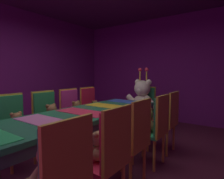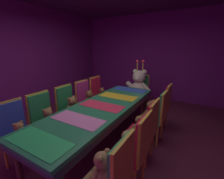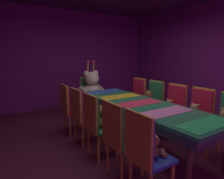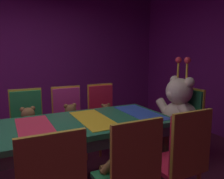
{
  "view_description": "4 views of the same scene",
  "coord_description": "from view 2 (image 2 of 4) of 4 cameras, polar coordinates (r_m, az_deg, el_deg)",
  "views": [
    {
      "loc": [
        1.81,
        -1.81,
        1.26
      ],
      "look_at": [
        -0.2,
        0.96,
        0.98
      ],
      "focal_mm": 29.93,
      "sensor_mm": 36.0,
      "label": 1
    },
    {
      "loc": [
        1.38,
        -2.03,
        1.7
      ],
      "look_at": [
        -0.22,
        0.73,
        0.83
      ],
      "focal_mm": 24.4,
      "sensor_mm": 36.0,
      "label": 2
    },
    {
      "loc": [
        -2.12,
        -2.47,
        1.55
      ],
      "look_at": [
        -0.05,
        0.8,
        0.85
      ],
      "focal_mm": 31.8,
      "sensor_mm": 36.0,
      "label": 3
    },
    {
      "loc": [
        2.13,
        -0.24,
        1.43
      ],
      "look_at": [
        -0.19,
        0.92,
        1.02
      ],
      "focal_mm": 35.4,
      "sensor_mm": 36.0,
      "label": 4
    }
  ],
  "objects": [
    {
      "name": "chair_right_3",
      "position": [
        2.86,
        17.22,
        -8.13
      ],
      "size": [
        0.42,
        0.41,
        0.98
      ],
      "rotation": [
        0.0,
        0.0,
        3.14
      ],
      "color": "#268C4C",
      "rests_on": "ground_plane"
    },
    {
      "name": "teddy_left_3",
      "position": [
        3.49,
        -8.33,
        -3.34
      ],
      "size": [
        0.26,
        0.33,
        0.32
      ],
      "color": "brown",
      "rests_on": "chair_left_3"
    },
    {
      "name": "teddy_left_2",
      "position": [
        3.11,
        -14.52,
        -5.93
      ],
      "size": [
        0.27,
        0.35,
        0.33
      ],
      "color": "olive",
      "rests_on": "chair_left_2"
    },
    {
      "name": "banquet_table",
      "position": [
        2.67,
        -3.8,
        -7.79
      ],
      "size": [
        0.9,
        2.82,
        0.75
      ],
      "color": "#26724C",
      "rests_on": "ground_plane"
    },
    {
      "name": "chair_right_4",
      "position": [
        3.35,
        18.97,
        -4.77
      ],
      "size": [
        0.42,
        0.41,
        0.98
      ],
      "rotation": [
        0.0,
        0.0,
        3.14
      ],
      "color": "red",
      "rests_on": "ground_plane"
    },
    {
      "name": "chair_left_4",
      "position": [
        3.99,
        -5.43,
        -0.78
      ],
      "size": [
        0.42,
        0.41,
        0.98
      ],
      "color": "red",
      "rests_on": "ground_plane"
    },
    {
      "name": "throne_chair",
      "position": [
        4.36,
        10.63,
        0.4
      ],
      "size": [
        0.41,
        0.42,
        0.98
      ],
      "rotation": [
        0.0,
        0.0,
        -1.57
      ],
      "color": "#268C4C",
      "rests_on": "ground_plane"
    },
    {
      "name": "chair_left_3",
      "position": [
        3.57,
        -10.17,
        -2.9
      ],
      "size": [
        0.42,
        0.41,
        0.98
      ],
      "color": "#CC338C",
      "rests_on": "ground_plane"
    },
    {
      "name": "wall_left",
      "position": [
        4.47,
        -33.3,
        9.02
      ],
      "size": [
        0.12,
        6.4,
        2.8
      ],
      "primitive_type": "cube",
      "color": "#721E72",
      "rests_on": "ground_plane"
    },
    {
      "name": "ground_plane",
      "position": [
        2.99,
        -3.57,
        -19.44
      ],
      "size": [
        7.9,
        7.9,
        0.0
      ],
      "primitive_type": "plane",
      "color": "#591E33"
    },
    {
      "name": "teddy_right_3",
      "position": [
        2.89,
        14.37,
        -7.58
      ],
      "size": [
        0.27,
        0.35,
        0.33
      ],
      "rotation": [
        0.0,
        0.0,
        3.14
      ],
      "color": "brown",
      "rests_on": "chair_right_3"
    },
    {
      "name": "teddy_left_1",
      "position": [
        2.77,
        -22.66,
        -9.7
      ],
      "size": [
        0.24,
        0.31,
        0.29
      ],
      "color": "olive",
      "rests_on": "chair_left_1"
    },
    {
      "name": "teddy_right_2",
      "position": [
        2.41,
        10.1,
        -12.9
      ],
      "size": [
        0.22,
        0.28,
        0.26
      ],
      "rotation": [
        0.0,
        0.0,
        3.14
      ],
      "color": "olive",
      "rests_on": "chair_right_2"
    },
    {
      "name": "chair_left_1",
      "position": [
        2.88,
        -24.47,
        -8.7
      ],
      "size": [
        0.42,
        0.41,
        0.98
      ],
      "color": "#268C4C",
      "rests_on": "ground_plane"
    },
    {
      "name": "teddy_left_0",
      "position": [
        2.55,
        -31.22,
        -13.41
      ],
      "size": [
        0.21,
        0.27,
        0.26
      ],
      "color": "olive",
      "rests_on": "chair_left_0"
    },
    {
      "name": "chair_left_2",
      "position": [
        3.21,
        -16.41,
        -5.45
      ],
      "size": [
        0.42,
        0.41,
        0.98
      ],
      "color": "#268C4C",
      "rests_on": "ground_plane"
    },
    {
      "name": "wall_back",
      "position": [
        5.41,
        15.61,
        11.63
      ],
      "size": [
        5.2,
        0.12,
        2.8
      ],
      "primitive_type": "cube",
      "color": "#721E72",
      "rests_on": "ground_plane"
    },
    {
      "name": "chair_right_0",
      "position": [
        1.57,
        1.34,
        -29.4
      ],
      "size": [
        0.42,
        0.41,
        0.98
      ],
      "rotation": [
        0.0,
        0.0,
        3.14
      ],
      "color": "#268C4C",
      "rests_on": "ground_plane"
    },
    {
      "name": "teddy_left_4",
      "position": [
        3.92,
        -3.73,
        -1.45
      ],
      "size": [
        0.21,
        0.27,
        0.26
      ],
      "color": "brown",
      "rests_on": "chair_left_4"
    },
    {
      "name": "chair_right_2",
      "position": [
        2.36,
        13.45,
        -13.05
      ],
      "size": [
        0.42,
        0.41,
        0.98
      ],
      "rotation": [
        0.0,
        0.0,
        3.14
      ],
      "color": "red",
      "rests_on": "ground_plane"
    },
    {
      "name": "king_teddy_bear",
      "position": [
        4.16,
        9.94,
        2.03
      ],
      "size": [
        0.73,
        0.57,
        0.94
      ],
      "rotation": [
        0.0,
        0.0,
        -1.57
      ],
      "color": "beige",
      "rests_on": "throne_chair"
    },
    {
      "name": "teddy_right_1",
      "position": [
        1.99,
        5.55,
        -19.1
      ],
      "size": [
        0.24,
        0.3,
        0.29
      ],
      "rotation": [
        0.0,
        0.0,
        3.14
      ],
      "color": "#9E7247",
      "rests_on": "chair_right_1"
    },
    {
      "name": "teddy_right_0",
      "position": [
        1.63,
        -3.78,
        -27.47
      ],
      "size": [
        0.27,
        0.35,
        0.33
      ],
      "rotation": [
        0.0,
        0.0,
        3.14
      ],
      "color": "#9E7247",
      "rests_on": "chair_right_0"
    },
    {
      "name": "chair_right_1",
      "position": [
        1.93,
        9.68,
        -19.78
      ],
      "size": [
        0.42,
        0.41,
        0.98
      ],
      "rotation": [
        0.0,
        0.0,
        3.14
      ],
      "color": "red",
      "rests_on": "ground_plane"
    },
    {
      "name": "chair_left_0",
      "position": [
        2.66,
        -32.83,
        -11.87
      ],
      "size": [
        0.42,
        0.41,
        0.98
      ],
      "color": "#2D47B2",
      "rests_on": "ground_plane"
    }
  ]
}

